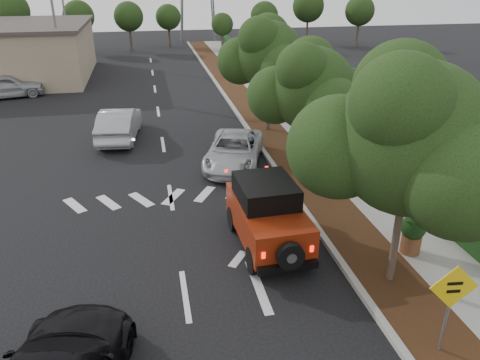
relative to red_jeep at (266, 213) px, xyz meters
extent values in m
plane|color=black|center=(-2.73, -2.14, -1.06)|extent=(120.00, 120.00, 0.00)
cube|color=#9E9B93|center=(1.87, 9.86, -0.99)|extent=(0.20, 70.00, 0.15)
cube|color=black|center=(2.87, 9.86, -1.00)|extent=(1.80, 70.00, 0.12)
cube|color=gray|center=(4.77, 9.86, -1.00)|extent=(2.00, 70.00, 0.12)
cube|color=black|center=(6.17, 9.86, -0.66)|extent=(0.80, 70.00, 0.80)
cylinder|color=black|center=(-0.82, 1.04, -0.66)|extent=(0.31, 0.81, 0.80)
cylinder|color=black|center=(0.74, 1.10, -0.66)|extent=(0.31, 0.81, 0.80)
cylinder|color=black|center=(-0.72, -1.49, -0.66)|extent=(0.31, 0.81, 0.80)
cylinder|color=black|center=(0.84, -1.42, -0.66)|extent=(0.31, 0.81, 0.80)
cube|color=maroon|center=(0.01, -0.19, -0.11)|extent=(1.95, 3.78, 1.00)
cube|color=black|center=(0.00, 0.11, 0.71)|extent=(1.74, 2.11, 0.64)
cube|color=maroon|center=(-0.05, 1.22, -0.19)|extent=(1.63, 1.10, 0.82)
cube|color=black|center=(0.09, -2.13, -0.56)|extent=(1.72, 0.25, 0.22)
cylinder|color=black|center=(0.09, -2.27, -0.11)|extent=(0.77, 0.25, 0.76)
cube|color=#FF190C|center=(-0.60, -2.10, -0.11)|extent=(0.10, 0.04, 0.18)
cube|color=#FF190C|center=(0.77, -2.04, -0.11)|extent=(0.10, 0.04, 0.18)
imported|color=#B5B8BD|center=(0.24, 6.59, -0.39)|extent=(3.64, 5.30, 1.35)
imported|color=#A0A2A8|center=(-4.81, 11.18, -0.27)|extent=(2.21, 4.96, 1.58)
imported|color=#9FA3A6|center=(-12.51, 21.25, -0.28)|extent=(4.95, 3.01, 1.58)
cylinder|color=slate|center=(2.67, -5.31, 0.09)|extent=(0.08, 0.08, 2.08)
cube|color=yellow|center=(2.66, -5.34, 0.79)|extent=(1.06, 0.14, 1.06)
cube|color=black|center=(2.66, -5.36, 0.89)|extent=(0.34, 0.05, 0.07)
cube|color=black|center=(2.66, -5.36, 0.69)|extent=(0.30, 0.04, 0.07)
cylinder|color=brown|center=(4.08, -1.55, -0.65)|extent=(0.64, 0.64, 0.58)
sphere|color=black|center=(4.08, -1.55, -0.09)|extent=(0.73, 0.73, 0.73)
imported|color=black|center=(4.08, -1.55, -0.01)|extent=(0.67, 0.59, 0.69)
camera|label=1|loc=(-3.28, -12.27, 6.82)|focal=35.00mm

